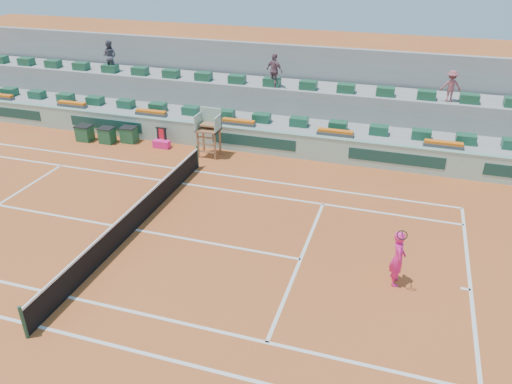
% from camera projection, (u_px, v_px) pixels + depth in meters
% --- Properties ---
extents(ground, '(90.00, 90.00, 0.00)m').
position_uv_depth(ground, '(136.00, 230.00, 18.87)').
color(ground, '#A34A1F').
rests_on(ground, ground).
extents(seating_tier_lower, '(36.00, 4.00, 1.20)m').
position_uv_depth(seating_tier_lower, '(232.00, 123.00, 27.64)').
color(seating_tier_lower, gray).
rests_on(seating_tier_lower, ground).
extents(seating_tier_upper, '(36.00, 2.40, 2.60)m').
position_uv_depth(seating_tier_upper, '(241.00, 103.00, 28.66)').
color(seating_tier_upper, gray).
rests_on(seating_tier_upper, ground).
extents(stadium_back_wall, '(36.00, 0.40, 4.40)m').
position_uv_depth(stadium_back_wall, '(250.00, 80.00, 29.60)').
color(stadium_back_wall, gray).
rests_on(stadium_back_wall, ground).
extents(player_bag, '(0.88, 0.39, 0.39)m').
position_uv_depth(player_bag, '(162.00, 144.00, 25.98)').
color(player_bag, '#F82082').
rests_on(player_bag, ground).
extents(spectator_left, '(0.95, 0.78, 1.81)m').
position_uv_depth(spectator_left, '(110.00, 56.00, 29.44)').
color(spectator_left, '#4D4C59').
rests_on(spectator_left, seating_tier_upper).
extents(spectator_mid, '(1.13, 0.84, 1.79)m').
position_uv_depth(spectator_mid, '(274.00, 71.00, 26.40)').
color(spectator_mid, '#79505E').
rests_on(spectator_mid, seating_tier_upper).
extents(spectator_right, '(1.08, 0.74, 1.53)m').
position_uv_depth(spectator_right, '(451.00, 86.00, 24.21)').
color(spectator_right, '#8F474E').
rests_on(spectator_right, seating_tier_upper).
extents(court_lines, '(23.89, 11.09, 0.01)m').
position_uv_depth(court_lines, '(135.00, 230.00, 18.87)').
color(court_lines, silver).
rests_on(court_lines, ground).
extents(tennis_net, '(0.10, 11.97, 1.10)m').
position_uv_depth(tennis_net, '(134.00, 218.00, 18.62)').
color(tennis_net, black).
rests_on(tennis_net, ground).
extents(advertising_hoarding, '(36.00, 0.34, 1.26)m').
position_uv_depth(advertising_hoarding, '(218.00, 136.00, 25.75)').
color(advertising_hoarding, '#94BAA6').
rests_on(advertising_hoarding, ground).
extents(umpire_chair, '(1.10, 0.90, 2.40)m').
position_uv_depth(umpire_chair, '(209.00, 126.00, 24.49)').
color(umpire_chair, brown).
rests_on(umpire_chair, ground).
extents(seat_row_lower, '(32.90, 0.60, 0.44)m').
position_uv_depth(seat_row_lower, '(226.00, 114.00, 26.49)').
color(seat_row_lower, '#1A4E33').
rests_on(seat_row_lower, seating_tier_lower).
extents(seat_row_upper, '(32.90, 0.60, 0.44)m').
position_uv_depth(seat_row_upper, '(237.00, 79.00, 27.45)').
color(seat_row_upper, '#1A4E33').
rests_on(seat_row_upper, seating_tier_upper).
extents(flower_planters, '(26.80, 0.36, 0.28)m').
position_uv_depth(flower_planters, '(194.00, 117.00, 26.26)').
color(flower_planters, '#494949').
rests_on(flower_planters, seating_tier_lower).
extents(drink_cooler_a, '(0.81, 0.70, 0.84)m').
position_uv_depth(drink_cooler_a, '(129.00, 134.00, 26.58)').
color(drink_cooler_a, '#1A4F2F').
rests_on(drink_cooler_a, ground).
extents(drink_cooler_b, '(0.77, 0.67, 0.84)m').
position_uv_depth(drink_cooler_b, '(107.00, 135.00, 26.49)').
color(drink_cooler_b, '#1A4F2F').
rests_on(drink_cooler_b, ground).
extents(drink_cooler_c, '(0.82, 0.71, 0.84)m').
position_uv_depth(drink_cooler_c, '(85.00, 133.00, 26.79)').
color(drink_cooler_c, '#1A4F2F').
rests_on(drink_cooler_c, ground).
extents(towel_rack, '(0.62, 0.10, 1.03)m').
position_uv_depth(towel_rack, '(162.00, 135.00, 25.98)').
color(towel_rack, black).
rests_on(towel_rack, ground).
extents(tennis_player, '(0.54, 0.93, 2.28)m').
position_uv_depth(tennis_player, '(398.00, 258.00, 15.58)').
color(tennis_player, '#F82082').
rests_on(tennis_player, ground).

